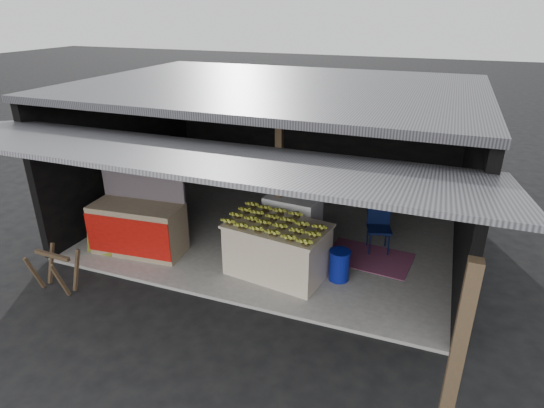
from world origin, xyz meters
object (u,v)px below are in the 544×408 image
at_px(water_barrel, 339,266).
at_px(neighbor_stall, 139,226).
at_px(banana_table, 277,249).
at_px(plastic_chair, 379,223).
at_px(sawhorse, 55,267).
at_px(white_crate, 292,223).

bearing_deg(water_barrel, neighbor_stall, -174.35).
bearing_deg(banana_table, plastic_chair, 54.03).
height_order(neighbor_stall, sawhorse, neighbor_stall).
relative_size(water_barrel, plastic_chair, 0.56).
bearing_deg(water_barrel, sawhorse, -156.27).
relative_size(banana_table, neighbor_stall, 1.04).
distance_m(white_crate, plastic_chair, 1.61).
height_order(white_crate, neighbor_stall, neighbor_stall).
relative_size(white_crate, sawhorse, 1.50).
height_order(banana_table, sawhorse, banana_table).
bearing_deg(plastic_chair, banana_table, -150.29).
bearing_deg(neighbor_stall, white_crate, 17.79).
height_order(sawhorse, plastic_chair, plastic_chair).
bearing_deg(sawhorse, white_crate, 41.59).
bearing_deg(neighbor_stall, sawhorse, -114.76).
height_order(neighbor_stall, water_barrel, neighbor_stall).
distance_m(neighbor_stall, plastic_chair, 4.46).
relative_size(neighbor_stall, water_barrel, 3.41).
height_order(neighbor_stall, plastic_chair, neighbor_stall).
distance_m(neighbor_stall, sawhorse, 1.60).
bearing_deg(sawhorse, neighbor_stall, 72.35).
relative_size(sawhorse, water_barrel, 1.40).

